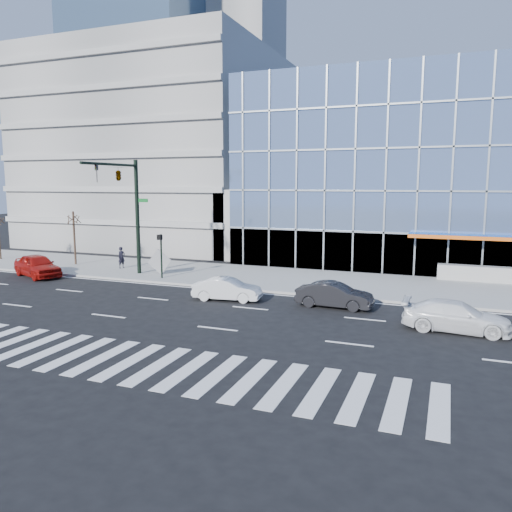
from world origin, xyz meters
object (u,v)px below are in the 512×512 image
at_px(white_sedan, 227,289).
at_px(street_tree_near, 73,219).
at_px(ped_signal_post, 161,249).
at_px(tilted_panel, 160,262).
at_px(dark_sedan, 334,295).
at_px(white_suv, 456,316).
at_px(pedestrian, 122,257).
at_px(red_sedan, 37,266).
at_px(traffic_signal, 124,189).

bearing_deg(white_sedan, street_tree_near, 60.82).
relative_size(ped_signal_post, tilted_panel, 2.31).
xyz_separation_m(white_sedan, dark_sedan, (6.00, 0.56, 0.03)).
xyz_separation_m(white_suv, pedestrian, (-23.57, 7.83, 0.29)).
distance_m(street_tree_near, pedestrian, 5.33).
bearing_deg(ped_signal_post, dark_sedan, -14.01).
bearing_deg(dark_sedan, white_sedan, 97.62).
bearing_deg(red_sedan, tilted_panel, -44.60).
relative_size(ped_signal_post, red_sedan, 0.64).
bearing_deg(pedestrian, white_sedan, -100.45).
relative_size(street_tree_near, tilted_panel, 3.25).
bearing_deg(ped_signal_post, traffic_signal, -171.48).
xyz_separation_m(red_sedan, tilted_panel, (7.96, 3.24, 0.27)).
relative_size(white_suv, dark_sedan, 1.15).
relative_size(dark_sedan, red_sedan, 0.87).
bearing_deg(pedestrian, dark_sedan, -90.17).
bearing_deg(traffic_signal, white_suv, -13.51).
distance_m(ped_signal_post, tilted_panel, 1.81).
relative_size(traffic_signal, dark_sedan, 1.98).
distance_m(pedestrian, tilted_panel, 4.29).
bearing_deg(traffic_signal, white_sedan, -20.08).
bearing_deg(traffic_signal, dark_sedan, -10.40).
distance_m(white_sedan, pedestrian, 13.08).
height_order(white_suv, tilted_panel, tilted_panel).
distance_m(traffic_signal, pedestrian, 6.39).
height_order(ped_signal_post, street_tree_near, street_tree_near).
xyz_separation_m(dark_sedan, pedestrian, (-17.57, 5.53, 0.30)).
xyz_separation_m(white_sedan, red_sedan, (-15.41, 1.63, 0.16)).
height_order(street_tree_near, white_suv, street_tree_near).
bearing_deg(white_sedan, pedestrian, 54.29).
bearing_deg(red_sedan, ped_signal_post, -53.54).
xyz_separation_m(traffic_signal, tilted_panel, (1.64, 1.54, -5.10)).
xyz_separation_m(traffic_signal, white_suv, (21.09, -5.07, -5.49)).
height_order(white_sedan, tilted_panel, tilted_panel).
relative_size(street_tree_near, dark_sedan, 1.05).
bearing_deg(pedestrian, red_sedan, 156.52).
relative_size(street_tree_near, white_suv, 0.91).
bearing_deg(street_tree_near, traffic_signal, -22.71).
bearing_deg(tilted_panel, white_suv, -25.97).
relative_size(dark_sedan, tilted_panel, 3.11).
distance_m(traffic_signal, dark_sedan, 16.30).
relative_size(white_suv, pedestrian, 2.87).
height_order(traffic_signal, pedestrian, traffic_signal).
bearing_deg(traffic_signal, tilted_panel, 43.28).
bearing_deg(tilted_panel, pedestrian, 156.28).
distance_m(traffic_signal, tilted_panel, 5.58).
relative_size(street_tree_near, red_sedan, 0.91).
xyz_separation_m(dark_sedan, tilted_panel, (-13.45, 4.31, 0.40)).
bearing_deg(street_tree_near, white_sedan, -21.24).
distance_m(traffic_signal, ped_signal_post, 4.75).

